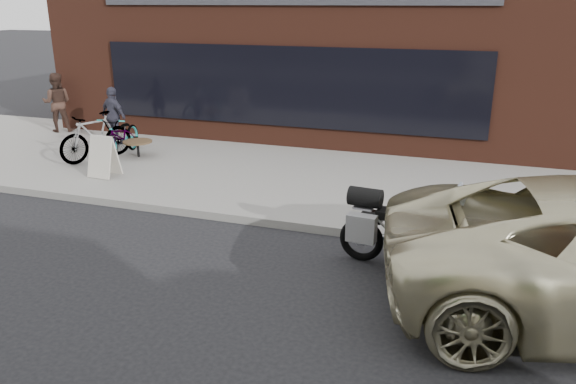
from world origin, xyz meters
TOP-DOWN VIEW (x-y plane):
  - ground at (0.00, 0.00)m, footprint 120.00×120.00m
  - near_sidewalk at (0.00, 7.00)m, footprint 44.00×6.00m
  - storefront at (-2.00, 13.98)m, footprint 14.00×10.07m
  - motorcycle at (1.85, 3.16)m, footprint 2.20×0.71m
  - bicycle_front at (-5.37, 6.79)m, footprint 1.03×2.01m
  - bicycle_rear at (-5.78, 6.34)m, footprint 1.21×1.94m
  - sandwich_sign at (-4.81, 5.28)m, footprint 0.58×0.54m
  - cafe_table at (-5.00, 6.87)m, footprint 0.70×0.70m
  - cafe_patron_left at (-8.74, 8.60)m, footprint 1.02×0.94m
  - cafe_patron_right at (-6.30, 7.81)m, footprint 0.95×0.61m

SIDE VIEW (x-z plane):
  - ground at x=0.00m, z-range 0.00..0.00m
  - near_sidewalk at x=0.00m, z-range 0.00..0.15m
  - cafe_table at x=-5.00m, z-range 0.32..0.71m
  - sandwich_sign at x=-4.81m, z-range 0.15..1.04m
  - motorcycle at x=1.85m, z-range -0.10..1.30m
  - bicycle_front at x=-5.37m, z-range 0.15..1.16m
  - bicycle_rear at x=-5.78m, z-range 0.15..1.28m
  - cafe_patron_right at x=-6.30m, z-range 0.15..1.66m
  - cafe_patron_left at x=-8.74m, z-range 0.15..1.83m
  - storefront at x=-2.00m, z-range 0.00..4.50m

